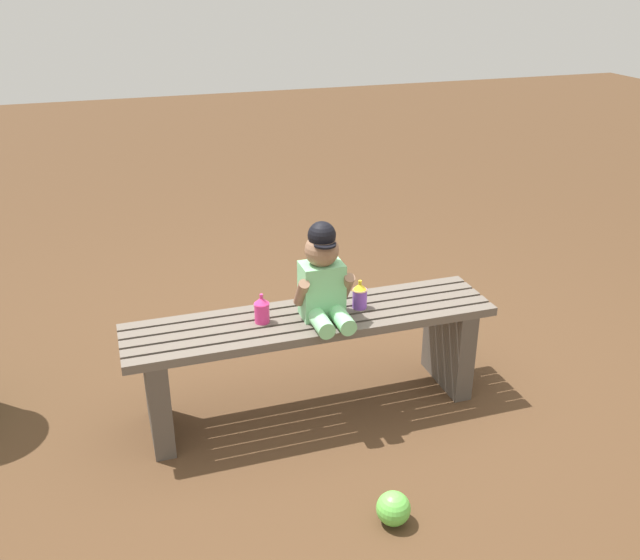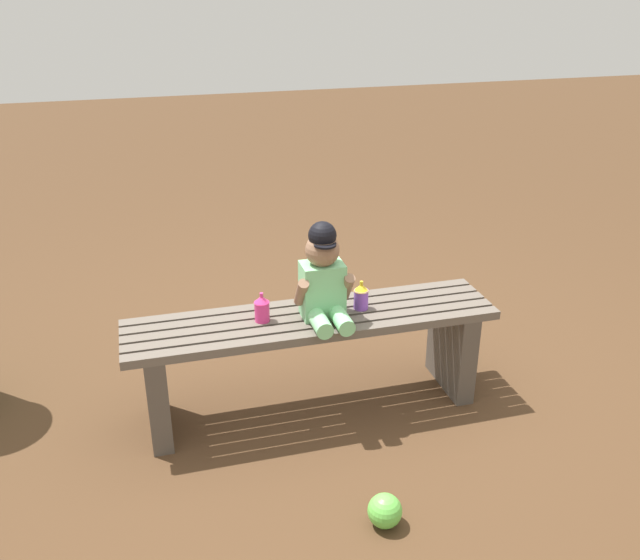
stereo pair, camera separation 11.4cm
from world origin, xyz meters
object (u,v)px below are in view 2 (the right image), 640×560
object	(u,v)px
park_bench	(312,347)
child_figure	(324,278)
toy_ball	(385,511)
sippy_cup_left	(262,308)
sippy_cup_right	(361,296)

from	to	relation	value
park_bench	child_figure	size ratio (longest dim) A/B	3.77
child_figure	toy_ball	xyz separation A→B (m)	(0.02, -0.72, -0.56)
sippy_cup_left	sippy_cup_right	size ratio (longest dim) A/B	1.00
sippy_cup_left	sippy_cup_right	world-z (taller)	same
sippy_cup_right	sippy_cup_left	bearing A→B (deg)	180.00
sippy_cup_right	toy_ball	distance (m)	0.88
child_figure	toy_ball	size ratio (longest dim) A/B	3.39
park_bench	sippy_cup_right	xyz separation A→B (m)	(0.21, 0.01, 0.21)
park_bench	toy_ball	xyz separation A→B (m)	(0.06, -0.74, -0.23)
sippy_cup_right	toy_ball	world-z (taller)	sippy_cup_right
sippy_cup_right	toy_ball	size ratio (longest dim) A/B	1.04
park_bench	sippy_cup_right	size ratio (longest dim) A/B	12.31
park_bench	child_figure	distance (m)	0.33
sippy_cup_left	toy_ball	bearing A→B (deg)	-70.65
sippy_cup_left	toy_ball	distance (m)	0.91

